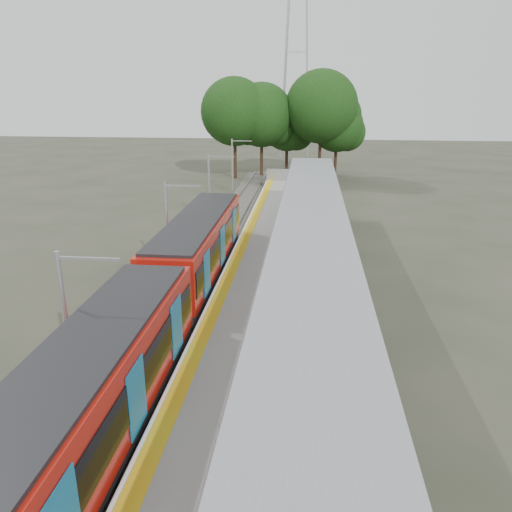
{
  "coord_description": "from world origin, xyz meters",
  "views": [
    {
      "loc": [
        1.35,
        -6.87,
        10.18
      ],
      "look_at": [
        -1.09,
        16.31,
        2.3
      ],
      "focal_mm": 35.0,
      "sensor_mm": 36.0,
      "label": 1
    }
  ],
  "objects": [
    {
      "name": "tactile_strip",
      "position": [
        -2.55,
        20.0,
        1.01
      ],
      "size": [
        0.6,
        50.0,
        0.02
      ],
      "primitive_type": "cube",
      "color": "gold",
      "rests_on": "platform"
    },
    {
      "name": "train",
      "position": [
        -4.5,
        11.48,
        2.05
      ],
      "size": [
        2.74,
        27.6,
        3.62
      ],
      "color": "black",
      "rests_on": "ground"
    },
    {
      "name": "trackbed",
      "position": [
        -4.5,
        20.0,
        0.12
      ],
      "size": [
        3.0,
        70.0,
        0.24
      ],
      "primitive_type": "cube",
      "color": "#59544C",
      "rests_on": "ground"
    },
    {
      "name": "litter_bin",
      "position": [
        0.67,
        11.39,
        1.48
      ],
      "size": [
        0.61,
        0.61,
        0.96
      ],
      "primitive_type": "cylinder",
      "rotation": [
        0.0,
        0.0,
        0.4
      ],
      "color": "#9EA0A5",
      "rests_on": "platform"
    },
    {
      "name": "info_pillar_near",
      "position": [
        1.2,
        9.3,
        1.76
      ],
      "size": [
        0.39,
        0.39,
        1.75
      ],
      "rotation": [
        0.0,
        0.0,
        -0.04
      ],
      "color": "beige",
      "rests_on": "platform"
    },
    {
      "name": "platform",
      "position": [
        0.0,
        20.0,
        0.5
      ],
      "size": [
        6.0,
        50.0,
        1.0
      ],
      "primitive_type": "cube",
      "color": "gray",
      "rests_on": "ground"
    },
    {
      "name": "canopy",
      "position": [
        1.61,
        16.19,
        4.2
      ],
      "size": [
        3.27,
        38.0,
        3.66
      ],
      "color": "#9EA0A5",
      "rests_on": "platform"
    },
    {
      "name": "bench_far",
      "position": [
        2.62,
        21.11,
        1.49
      ],
      "size": [
        0.69,
        1.42,
        0.93
      ],
      "rotation": [
        0.0,
        0.0,
        -0.21
      ],
      "color": "#0D1944",
      "rests_on": "platform"
    },
    {
      "name": "pylon",
      "position": [
        -1.0,
        73.0,
        19.0
      ],
      "size": [
        8.0,
        4.0,
        38.0
      ],
      "primitive_type": null,
      "color": "#9EA0A5",
      "rests_on": "ground"
    },
    {
      "name": "tree_cluster",
      "position": [
        -1.53,
        52.77,
        7.28
      ],
      "size": [
        18.64,
        10.37,
        12.28
      ],
      "color": "#382316",
      "rests_on": "ground"
    },
    {
      "name": "bench_mid",
      "position": [
        2.02,
        12.75,
        1.61
      ],
      "size": [
        0.87,
        1.77,
        1.16
      ],
      "rotation": [
        0.0,
        0.0,
        -0.21
      ],
      "color": "#0D1944",
      "rests_on": "platform"
    },
    {
      "name": "info_pillar_far",
      "position": [
        0.89,
        18.47,
        1.79
      ],
      "size": [
        0.41,
        0.41,
        1.83
      ],
      "rotation": [
        0.0,
        0.0,
        0.19
      ],
      "color": "beige",
      "rests_on": "platform"
    },
    {
      "name": "catenary_masts",
      "position": [
        -6.22,
        19.0,
        2.91
      ],
      "size": [
        2.08,
        48.16,
        5.4
      ],
      "color": "#9EA0A5",
      "rests_on": "ground"
    },
    {
      "name": "end_fence",
      "position": [
        0.0,
        44.95,
        1.6
      ],
      "size": [
        6.0,
        0.1,
        1.2
      ],
      "primitive_type": "cube",
      "color": "#9EA0A5",
      "rests_on": "platform"
    }
  ]
}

